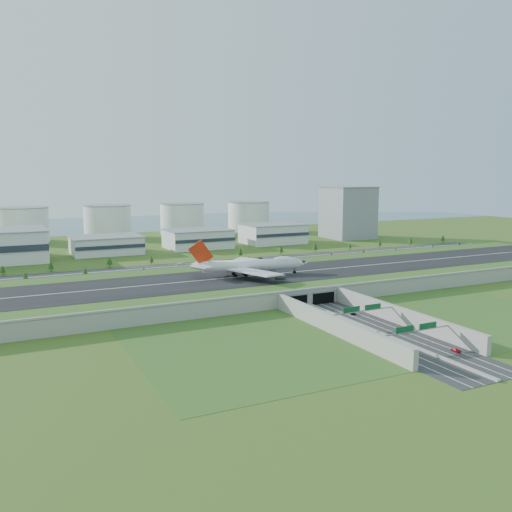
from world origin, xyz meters
name	(u,v)px	position (x,y,z in m)	size (l,w,h in m)	color
ground	(267,288)	(0.00, 0.00, 0.00)	(1200.00, 1200.00, 0.00)	#334D18
airfield_deck	(267,281)	(0.00, -0.09, 4.12)	(520.00, 100.00, 9.20)	#969691
underpass_road	(368,321)	(0.00, -99.42, 3.43)	(38.80, 120.40, 8.00)	#28282B
sign_gantry_near	(362,312)	(0.00, -95.04, 6.95)	(38.70, 0.70, 9.80)	gray
sign_gantry_far	(416,331)	(0.00, -130.04, 6.95)	(38.70, 0.70, 9.80)	gray
north_expressway	(210,265)	(0.00, 95.00, 0.06)	(560.00, 36.00, 0.12)	#28282B
tree_row	(207,259)	(-1.65, 95.83, 4.71)	(505.41, 48.66, 8.44)	#3D2819
hangar_mid_a	(106,245)	(-60.00, 190.00, 7.50)	(58.00, 42.00, 15.00)	silver
hangar_mid_b	(198,239)	(25.00, 190.00, 8.50)	(58.00, 42.00, 17.00)	silver
hangar_mid_c	(273,234)	(105.00, 190.00, 9.50)	(58.00, 42.00, 19.00)	silver
office_tower	(348,213)	(200.00, 195.00, 27.50)	(46.00, 46.00, 55.00)	gray
fuel_tank_a	(23,225)	(-120.00, 310.00, 17.50)	(50.00, 50.00, 35.00)	white
fuel_tank_b	(108,222)	(-35.00, 310.00, 17.50)	(50.00, 50.00, 35.00)	white
fuel_tank_c	(182,219)	(50.00, 310.00, 17.50)	(50.00, 50.00, 35.00)	white
fuel_tank_d	(249,217)	(135.00, 310.00, 17.50)	(50.00, 50.00, 35.00)	white
bay_water	(110,224)	(0.00, 480.00, 0.03)	(1200.00, 260.00, 0.06)	#3B5E71
boeing_747	(250,265)	(-9.64, 2.66, 14.49)	(73.33, 68.58, 22.98)	silver
car_0	(326,318)	(-7.86, -77.40, 0.82)	(1.65, 4.10, 1.40)	#AAABAF
car_1	(401,348)	(-7.16, -129.60, 0.90)	(1.66, 4.76, 1.57)	silver
car_2	(353,313)	(9.27, -75.49, 0.80)	(2.26, 4.90, 1.36)	#0C183D
car_3	(456,350)	(10.90, -140.58, 0.77)	(1.83, 4.51, 1.31)	red
car_4	(82,275)	(-95.55, 89.43, 0.81)	(1.63, 4.04, 1.38)	slate
car_5	(259,258)	(45.53, 100.99, 0.93)	(1.71, 4.90, 1.62)	black
car_6	(382,252)	(159.32, 86.80, 0.79)	(2.22, 4.80, 1.34)	silver
car_7	(180,264)	(-21.27, 104.13, 0.92)	(2.24, 5.52, 1.60)	white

